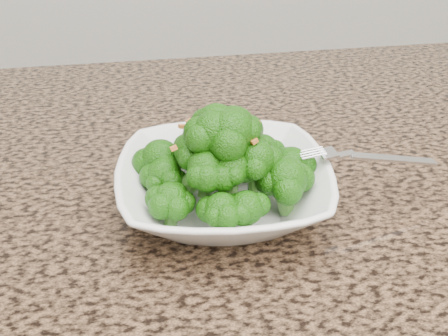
{
  "coord_description": "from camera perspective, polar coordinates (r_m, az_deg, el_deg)",
  "views": [
    {
      "loc": [
        -0.17,
        -0.13,
        1.23
      ],
      "look_at": [
        -0.09,
        0.35,
        0.95
      ],
      "focal_mm": 45.0,
      "sensor_mm": 36.0,
      "label": 1
    }
  ],
  "objects": [
    {
      "name": "bowl",
      "position": [
        0.57,
        -0.0,
        -2.02
      ],
      "size": [
        0.23,
        0.23,
        0.05
      ],
      "primitive_type": "imported",
      "rotation": [
        0.0,
        0.0,
        -0.09
      ],
      "color": "white",
      "rests_on": "granite_counter"
    },
    {
      "name": "broccoli_pile",
      "position": [
        0.54,
        -0.0,
        3.68
      ],
      "size": [
        0.19,
        0.19,
        0.07
      ],
      "primitive_type": null,
      "color": "#1D640B",
      "rests_on": "bowl"
    },
    {
      "name": "garlic_topping",
      "position": [
        0.52,
        -0.0,
        7.61
      ],
      "size": [
        0.11,
        0.11,
        0.01
      ],
      "primitive_type": null,
      "color": "orange",
      "rests_on": "broccoli_pile"
    },
    {
      "name": "fork",
      "position": [
        0.58,
        12.47,
        1.35
      ],
      "size": [
        0.17,
        0.04,
        0.01
      ],
      "primitive_type": null,
      "rotation": [
        0.0,
        0.0,
        0.06
      ],
      "color": "silver",
      "rests_on": "bowl"
    },
    {
      "name": "granite_counter",
      "position": [
        0.58,
        9.98,
        -7.22
      ],
      "size": [
        1.64,
        1.04,
        0.03
      ],
      "primitive_type": "cube",
      "color": "brown",
      "rests_on": "cabinet"
    }
  ]
}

